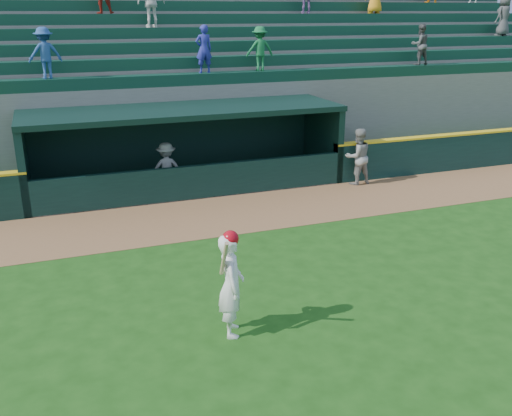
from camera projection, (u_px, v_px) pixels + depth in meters
name	position (u px, v px, depth m)	size (l,w,h in m)	color
ground	(285.00, 298.00, 10.82)	(120.00, 120.00, 0.00)	#1A4611
warning_track	(213.00, 216.00, 15.16)	(40.00, 3.00, 0.01)	brown
dugout_player_front	(358.00, 157.00, 17.71)	(0.86, 0.67, 1.76)	gray
dugout_player_inside	(167.00, 168.00, 16.88)	(0.99, 0.57, 1.53)	#9C9C97
dugout	(183.00, 142.00, 17.47)	(9.40, 2.80, 2.46)	slate
stands	(154.00, 90.00, 21.17)	(34.50, 6.28, 6.99)	slate
batter_at_plate	(231.00, 283.00, 9.37)	(0.57, 0.85, 1.87)	white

